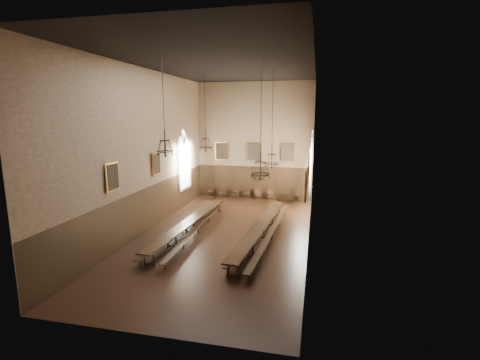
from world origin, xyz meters
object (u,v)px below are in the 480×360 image
(bench_right_inner, at_px, (253,233))
(bench_left_outer, at_px, (183,226))
(chandelier_front_left, at_px, (165,145))
(chair_6, at_px, (285,197))
(chandelier_back_left, at_px, (205,142))
(chandelier_back_right, at_px, (272,157))
(table_right, at_px, (260,232))
(chair_0, at_px, (211,193))
(chair_3, at_px, (246,195))
(chair_2, at_px, (235,195))
(bench_left_inner, at_px, (198,229))
(table_left, at_px, (190,227))
(chair_5, at_px, (271,197))
(bench_right_outer, at_px, (271,235))
(chair_1, at_px, (222,194))
(chair_4, at_px, (258,196))
(chandelier_front_right, at_px, (260,167))
(chair_7, at_px, (297,198))

(bench_right_inner, bearing_deg, bench_left_outer, 175.79)
(chandelier_front_left, bearing_deg, chair_6, 66.49)
(chair_6, distance_m, chandelier_back_left, 8.53)
(chandelier_back_left, xyz_separation_m, chandelier_back_right, (4.22, -0.86, -0.69))
(table_right, distance_m, bench_right_inner, 0.45)
(bench_left_outer, distance_m, chair_0, 8.42)
(chair_3, height_order, chandelier_front_left, chandelier_front_left)
(chair_2, bearing_deg, bench_left_inner, -90.71)
(chair_2, distance_m, chair_3, 0.88)
(chair_0, distance_m, chair_3, 2.92)
(table_left, distance_m, bench_right_inner, 3.50)
(chair_5, bearing_deg, bench_right_outer, -99.11)
(bench_left_inner, distance_m, chair_1, 8.68)
(table_left, distance_m, chair_1, 8.69)
(chair_4, xyz_separation_m, chandelier_front_right, (1.88, -10.51, 3.90))
(table_left, xyz_separation_m, chair_1, (-0.54, 8.67, -0.10))
(table_right, height_order, bench_left_inner, table_right)
(chandelier_back_left, bearing_deg, chandelier_front_right, -49.45)
(chandelier_back_left, height_order, chandelier_back_right, same)
(chair_5, height_order, chandelier_front_left, chandelier_front_left)
(bench_right_inner, bearing_deg, table_right, -21.21)
(table_right, xyz_separation_m, bench_left_inner, (-3.47, 0.14, -0.10))
(bench_right_inner, height_order, chair_2, chair_2)
(bench_right_outer, height_order, chandelier_front_right, chandelier_front_right)
(chandelier_front_right, bearing_deg, chandelier_back_right, 90.03)
(chair_4, relative_size, chair_7, 0.90)
(chair_3, relative_size, chair_6, 0.96)
(table_left, bearing_deg, bench_right_inner, 1.04)
(bench_right_inner, relative_size, chandelier_front_left, 2.24)
(bench_left_outer, bearing_deg, chair_6, 59.13)
(bench_left_outer, distance_m, chandelier_front_right, 6.55)
(table_right, xyz_separation_m, chandelier_back_left, (-3.93, 3.15, 4.44))
(table_right, distance_m, bench_right_outer, 0.62)
(chair_4, bearing_deg, chandelier_back_left, -125.84)
(table_right, height_order, chair_2, chair_2)
(bench_left_outer, xyz_separation_m, chair_1, (0.06, 8.31, -0.02))
(chair_4, bearing_deg, chandelier_front_left, -116.76)
(table_right, height_order, chair_5, chair_5)
(table_left, distance_m, chair_7, 10.24)
(table_right, relative_size, chair_7, 10.65)
(chair_2, bearing_deg, chandelier_back_right, -60.69)
(chandelier_back_right, bearing_deg, table_right, -97.30)
(table_left, bearing_deg, bench_right_outer, -0.45)
(bench_right_outer, relative_size, chair_4, 12.08)
(table_left, relative_size, bench_left_outer, 0.92)
(bench_right_inner, bearing_deg, bench_right_outer, -5.58)
(chandelier_front_right, bearing_deg, table_left, 155.79)
(chair_4, distance_m, chandelier_front_left, 12.11)
(bench_right_outer, xyz_separation_m, chair_3, (-3.12, 8.72, -0.03))
(chair_0, bearing_deg, chair_6, -6.69)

